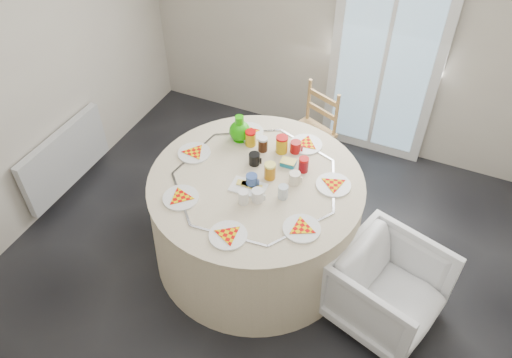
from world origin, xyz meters
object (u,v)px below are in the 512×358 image
at_px(wooden_chair, 309,130).
at_px(radiator, 65,158).
at_px(table, 256,218).
at_px(green_pitcher, 240,131).
at_px(armchair, 389,284).

bearing_deg(wooden_chair, radiator, -124.98).
height_order(table, green_pitcher, green_pitcher).
height_order(wooden_chair, green_pitcher, green_pitcher).
relative_size(armchair, green_pitcher, 3.29).
xyz_separation_m(table, armchair, (1.10, -0.18, 0.02)).
xyz_separation_m(radiator, armchair, (2.94, -0.13, 0.01)).
distance_m(table, green_pitcher, 0.70).
bearing_deg(wooden_chair, green_pitcher, -91.91).
relative_size(table, armchair, 2.30).
distance_m(armchair, green_pitcher, 1.59).
relative_size(table, green_pitcher, 7.58).
bearing_deg(table, wooden_chair, 88.50).
distance_m(radiator, table, 1.84).
relative_size(radiator, green_pitcher, 4.62).
bearing_deg(table, green_pitcher, 129.61).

